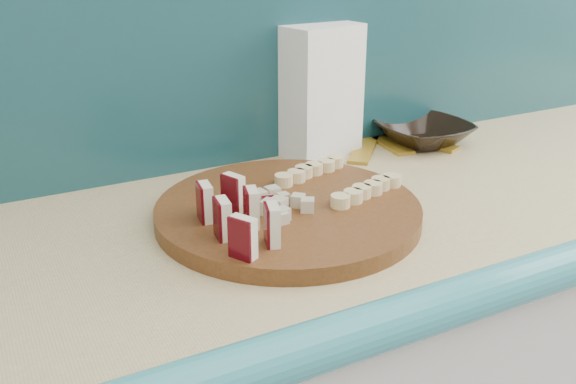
# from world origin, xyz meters

# --- Properties ---
(backsplash) EXTENTS (2.20, 0.02, 0.50)m
(backsplash) POSITION_xyz_m (0.10, 1.79, 1.16)
(backsplash) COLOR teal
(backsplash) RESTS_ON kitchen_counter
(cutting_board) EXTENTS (0.51, 0.51, 0.03)m
(cutting_board) POSITION_xyz_m (-0.19, 1.51, 0.92)
(cutting_board) COLOR #44270E
(cutting_board) RESTS_ON kitchen_counter
(apple_wedges) EXTENTS (0.08, 0.18, 0.06)m
(apple_wedges) POSITION_xyz_m (-0.30, 1.45, 0.96)
(apple_wedges) COLOR beige
(apple_wedges) RESTS_ON cutting_board
(apple_chunks) EXTENTS (0.07, 0.07, 0.02)m
(apple_chunks) POSITION_xyz_m (-0.22, 1.50, 0.95)
(apple_chunks) COLOR beige
(apple_chunks) RESTS_ON cutting_board
(banana_slices) EXTENTS (0.18, 0.18, 0.02)m
(banana_slices) POSITION_xyz_m (-0.09, 1.54, 0.94)
(banana_slices) COLOR #E0C889
(banana_slices) RESTS_ON cutting_board
(brown_bowl) EXTENTS (0.19, 0.19, 0.05)m
(brown_bowl) POSITION_xyz_m (0.23, 1.71, 0.93)
(brown_bowl) COLOR black
(brown_bowl) RESTS_ON kitchen_counter
(flour_bag) EXTENTS (0.17, 0.13, 0.25)m
(flour_bag) POSITION_xyz_m (0.01, 1.76, 1.04)
(flour_bag) COLOR white
(flour_bag) RESTS_ON kitchen_counter
(banana_peel) EXTENTS (0.25, 0.22, 0.01)m
(banana_peel) POSITION_xyz_m (0.16, 1.73, 0.91)
(banana_peel) COLOR #B38A22
(banana_peel) RESTS_ON kitchen_counter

